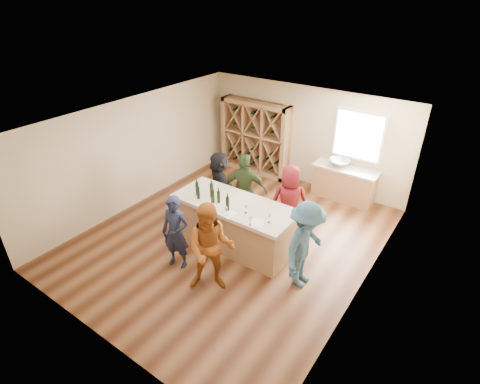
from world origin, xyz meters
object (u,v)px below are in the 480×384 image
Objects in this scene: person_server at (305,245)px; wine_bottle_f at (228,203)px; sink at (339,163)px; person_near_right at (211,248)px; person_far_mid at (245,190)px; person_near_left at (176,233)px; wine_bottle_a at (197,189)px; wine_bottle_d at (213,196)px; tasting_counter_base at (234,225)px; wine_bottle_b at (198,193)px; wine_bottle_c at (212,191)px; wine_rack at (255,138)px; person_far_left at (220,182)px; wine_bottle_e at (219,197)px; person_far_right at (289,202)px.

wine_bottle_f is at bearing 93.19° from person_server.
person_near_right is at bearing -96.80° from sink.
person_near_left is at bearing 60.60° from person_far_mid.
wine_bottle_a is 1.02× the size of wine_bottle_f.
person_near_left is (-0.18, -0.98, -0.43)m from wine_bottle_d.
wine_bottle_b is at bearing -158.55° from tasting_counter_base.
sink is 4.01m from wine_bottle_a.
sink is at bearing 64.43° from wine_bottle_b.
wine_rack is at bearing 108.27° from wine_bottle_c.
wine_bottle_d is 0.20× the size of person_far_left.
wine_bottle_b is 1.61m from person_near_right.
wine_bottle_a is 0.16m from wine_bottle_b.
wine_bottle_f is (0.33, -0.12, 0.01)m from wine_bottle_e.
person_server is (2.18, 0.01, -0.34)m from wine_bottle_d.
wine_bottle_a is 0.17× the size of person_server.
wine_bottle_c is at bearing 45.51° from wine_bottle_b.
person_near_left is at bearing -104.20° from wine_bottle_e.
person_far_right is at bearing 49.03° from person_near_right.
wine_rack reaches higher than person_far_mid.
wine_bottle_d reaches higher than wine_bottle_e.
wine_bottle_a is 1.77m from person_near_right.
wine_bottle_c reaches higher than wine_bottle_d.
wine_rack reaches higher than wine_bottle_a.
wine_bottle_b is at bearing -165.94° from wine_bottle_e.
wine_bottle_c is 0.20× the size of person_near_left.
person_far_mid reaches higher than wine_bottle_c.
wine_rack is 8.02× the size of wine_bottle_b.
wine_bottle_d is (1.33, -3.68, 0.14)m from wine_rack.
tasting_counter_base is 0.92m from wine_bottle_c.
person_near_left is at bearing -108.66° from sink.
sink is 0.34× the size of person_near_left.
wine_bottle_d is 0.18× the size of person_far_right.
wine_bottle_f is at bearing -0.60° from wine_bottle_b.
wine_rack is 2.92m from person_far_mid.
wine_bottle_a reaches higher than tasting_counter_base.
wine_bottle_a is at bearing 2.26° from person_far_right.
wine_bottle_a is at bearing 171.79° from wine_bottle_d.
wine_bottle_f is (-1.76, -0.05, 0.33)m from person_server.
wine_bottle_e is at bearing 89.52° from person_server.
wine_bottle_e is 1.08m from person_far_mid.
person_server is at bearing -46.29° from wine_rack.
wine_bottle_b is 1.05m from person_near_left.
wine_bottle_d is at bearing 13.89° from person_far_right.
person_far_mid is at bearing 91.39° from wine_bottle_e.
wine_bottle_d is 2.21m from person_server.
sink is 1.70× the size of wine_bottle_d.
wine_bottle_c reaches higher than wine_bottle_b.
sink is 4.73m from person_near_right.
wine_bottle_e is at bearing 14.35° from person_far_right.
wine_bottle_c is 1.62m from person_near_right.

